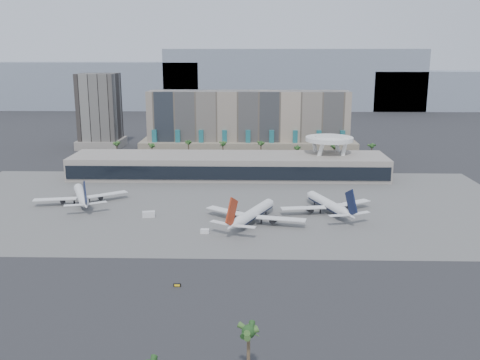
{
  "coord_description": "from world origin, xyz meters",
  "views": [
    {
      "loc": [
        13.44,
        -174.41,
        66.14
      ],
      "look_at": [
        7.99,
        40.0,
        14.82
      ],
      "focal_mm": 40.0,
      "sensor_mm": 36.0,
      "label": 1
    }
  ],
  "objects_px": {
    "service_vehicle_b": "(205,231)",
    "taxiway_sign": "(177,285)",
    "airliner_left": "(82,196)",
    "airliner_right": "(329,204)",
    "airliner_centre": "(253,214)",
    "service_vehicle_a": "(149,214)"
  },
  "relations": [
    {
      "from": "airliner_centre",
      "to": "service_vehicle_a",
      "type": "bearing_deg",
      "value": -164.41
    },
    {
      "from": "service_vehicle_b",
      "to": "taxiway_sign",
      "type": "bearing_deg",
      "value": -94.13
    },
    {
      "from": "taxiway_sign",
      "to": "service_vehicle_a",
      "type": "bearing_deg",
      "value": 106.24
    },
    {
      "from": "airliner_left",
      "to": "taxiway_sign",
      "type": "distance_m",
      "value": 102.07
    },
    {
      "from": "airliner_left",
      "to": "service_vehicle_b",
      "type": "xyz_separation_m",
      "value": [
        58.73,
        -38.86,
        -2.88
      ]
    },
    {
      "from": "airliner_left",
      "to": "taxiway_sign",
      "type": "relative_size",
      "value": 18.24
    },
    {
      "from": "airliner_right",
      "to": "service_vehicle_a",
      "type": "height_order",
      "value": "airliner_right"
    },
    {
      "from": "airliner_left",
      "to": "service_vehicle_b",
      "type": "bearing_deg",
      "value": -56.57
    },
    {
      "from": "airliner_left",
      "to": "taxiway_sign",
      "type": "bearing_deg",
      "value": -80.5
    },
    {
      "from": "airliner_right",
      "to": "service_vehicle_b",
      "type": "bearing_deg",
      "value": -171.61
    },
    {
      "from": "airliner_left",
      "to": "taxiway_sign",
      "type": "xyz_separation_m",
      "value": [
        54.93,
        -85.96,
        -3.22
      ]
    },
    {
      "from": "airliner_centre",
      "to": "service_vehicle_b",
      "type": "height_order",
      "value": "airliner_centre"
    },
    {
      "from": "airliner_left",
      "to": "airliner_centre",
      "type": "distance_m",
      "value": 80.99
    },
    {
      "from": "service_vehicle_b",
      "to": "airliner_centre",
      "type": "bearing_deg",
      "value": 36.04
    },
    {
      "from": "taxiway_sign",
      "to": "service_vehicle_b",
      "type": "bearing_deg",
      "value": 84.03
    },
    {
      "from": "airliner_centre",
      "to": "airliner_right",
      "type": "height_order",
      "value": "airliner_centre"
    },
    {
      "from": "airliner_right",
      "to": "service_vehicle_b",
      "type": "relative_size",
      "value": 12.78
    },
    {
      "from": "airliner_left",
      "to": "airliner_right",
      "type": "relative_size",
      "value": 0.97
    },
    {
      "from": "service_vehicle_a",
      "to": "airliner_centre",
      "type": "bearing_deg",
      "value": -21.23
    },
    {
      "from": "taxiway_sign",
      "to": "airliner_right",
      "type": "bearing_deg",
      "value": 52.83
    },
    {
      "from": "service_vehicle_b",
      "to": "taxiway_sign",
      "type": "xyz_separation_m",
      "value": [
        -3.79,
        -47.1,
        -0.33
      ]
    },
    {
      "from": "airliner_right",
      "to": "taxiway_sign",
      "type": "xyz_separation_m",
      "value": [
        -53.72,
        -74.47,
        -3.26
      ]
    }
  ]
}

